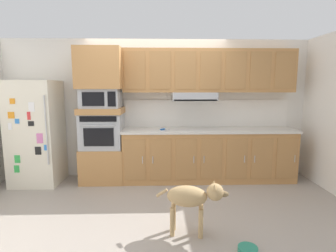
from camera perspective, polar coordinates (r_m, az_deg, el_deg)
ground_plane at (r=4.19m, az=-2.45°, el=-14.89°), size 9.60×9.60×0.00m
back_kitchen_wall at (r=4.97m, az=-2.38°, el=3.72°), size 6.20×0.12×2.50m
refrigerator at (r=5.06m, az=-26.40°, el=-1.31°), size 0.76×0.73×1.76m
oven_base_cabinet at (r=4.90m, az=-13.63°, el=-7.91°), size 0.74×0.62×0.60m
built_in_oven at (r=4.76m, az=-13.89°, el=-0.97°), size 0.70×0.62×0.60m
appliance_mid_shelf at (r=4.72m, az=-14.03°, el=3.23°), size 0.74×0.62×0.10m
microwave at (r=4.71m, az=-14.13°, el=5.77°), size 0.64×0.54×0.32m
appliance_upper_cabinet at (r=4.72m, az=-14.35°, el=11.85°), size 0.74×0.62×0.68m
lower_cabinet_run at (r=4.83m, az=8.62°, el=-6.27°), size 2.99×0.63×0.88m
countertop_slab at (r=4.74m, az=8.74°, el=-0.87°), size 3.03×0.64×0.04m
backsplash_panel at (r=4.98m, az=8.21°, el=2.73°), size 3.03×0.02×0.50m
upper_cabinet_with_hood at (r=4.80m, az=8.55°, el=11.26°), size 2.99×0.48×0.88m
screwdriver at (r=4.56m, az=-1.05°, el=-0.70°), size 0.17×0.17×0.03m
dog at (r=3.07m, az=5.33°, el=-15.05°), size 0.80×0.30×0.63m
dog_food_bowl at (r=3.06m, az=16.74°, el=-24.05°), size 0.20×0.20×0.06m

